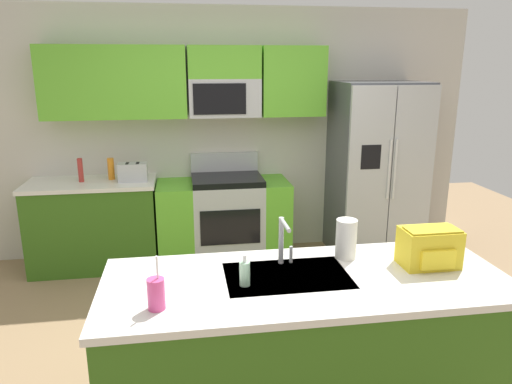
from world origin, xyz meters
TOP-DOWN VIEW (x-y plane):
  - ground_plane at (0.00, 0.00)m, footprint 9.00×9.00m
  - kitchen_wall_unit at (-0.14, 2.08)m, footprint 5.20×0.43m
  - back_counter at (-1.44, 1.80)m, footprint 1.26×0.63m
  - range_oven at (-0.12, 1.80)m, footprint 1.36×0.61m
  - refrigerator at (1.51, 1.73)m, footprint 0.90×0.76m
  - island_counter at (0.12, -0.67)m, footprint 2.22×0.87m
  - toaster at (-1.02, 1.75)m, footprint 0.28×0.16m
  - pepper_mill at (-1.52, 1.80)m, footprint 0.05×0.05m
  - bottle_orange at (-1.24, 1.86)m, footprint 0.07×0.07m
  - sink_faucet at (0.02, -0.48)m, footprint 0.08×0.21m
  - drink_cup_pink at (-0.67, -0.88)m, footprint 0.08×0.08m
  - soap_dispenser at (-0.23, -0.70)m, footprint 0.06×0.06m
  - paper_towel_roll at (0.42, -0.43)m, footprint 0.12×0.12m
  - backpack at (0.85, -0.62)m, footprint 0.32×0.22m

SIDE VIEW (x-z plane):
  - ground_plane at x=0.00m, z-range 0.00..0.00m
  - range_oven at x=-0.12m, z-range -0.11..0.99m
  - back_counter at x=-1.44m, z-range 0.00..0.90m
  - island_counter at x=0.12m, z-range 0.00..0.90m
  - refrigerator at x=1.51m, z-range 0.00..1.85m
  - soap_dispenser at x=-0.23m, z-range 0.88..1.05m
  - drink_cup_pink at x=-0.67m, z-range 0.84..1.12m
  - toaster at x=-1.02m, z-range 0.90..1.08m
  - bottle_orange at x=-1.24m, z-range 0.90..1.12m
  - pepper_mill at x=-1.52m, z-range 0.90..1.13m
  - backpack at x=0.85m, z-range 0.90..1.13m
  - paper_towel_roll at x=0.42m, z-range 0.90..1.14m
  - sink_faucet at x=0.02m, z-range 0.93..1.21m
  - kitchen_wall_unit at x=-0.14m, z-range 0.17..2.77m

